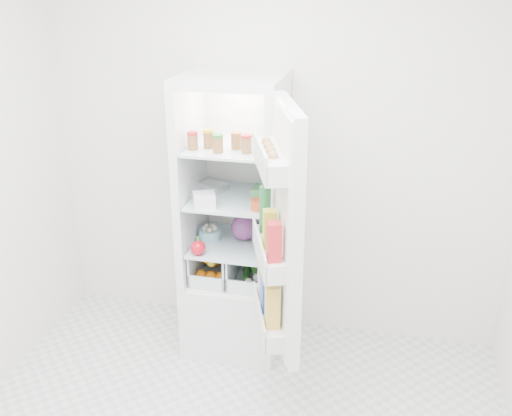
% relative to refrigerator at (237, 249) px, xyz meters
% --- Properties ---
extents(room_walls, '(3.02, 3.02, 2.61)m').
position_rel_refrigerator_xyz_m(room_walls, '(0.20, -1.25, 0.93)').
color(room_walls, silver).
rests_on(room_walls, ground).
extents(refrigerator, '(0.60, 0.60, 1.80)m').
position_rel_refrigerator_xyz_m(refrigerator, '(0.00, 0.00, 0.00)').
color(refrigerator, white).
rests_on(refrigerator, ground).
extents(shelf_low, '(0.49, 0.53, 0.01)m').
position_rel_refrigerator_xyz_m(shelf_low, '(-0.00, -0.06, 0.07)').
color(shelf_low, silver).
rests_on(shelf_low, refrigerator).
extents(shelf_mid, '(0.49, 0.53, 0.02)m').
position_rel_refrigerator_xyz_m(shelf_mid, '(-0.00, -0.06, 0.38)').
color(shelf_mid, silver).
rests_on(shelf_mid, refrigerator).
extents(shelf_top, '(0.49, 0.53, 0.02)m').
position_rel_refrigerator_xyz_m(shelf_top, '(-0.00, -0.06, 0.71)').
color(shelf_top, silver).
rests_on(shelf_top, refrigerator).
extents(crisper_left, '(0.23, 0.46, 0.22)m').
position_rel_refrigerator_xyz_m(crisper_left, '(-0.12, -0.06, -0.06)').
color(crisper_left, silver).
rests_on(crisper_left, refrigerator).
extents(crisper_right, '(0.23, 0.46, 0.22)m').
position_rel_refrigerator_xyz_m(crisper_right, '(0.12, -0.06, -0.06)').
color(crisper_right, silver).
rests_on(crisper_right, refrigerator).
extents(condiment_jars, '(0.38, 0.16, 0.08)m').
position_rel_refrigerator_xyz_m(condiment_jars, '(-0.04, -0.18, 0.76)').
color(condiment_jars, '#B21919').
rests_on(condiment_jars, shelf_top).
extents(squeeze_bottle, '(0.06, 0.06, 0.18)m').
position_rel_refrigerator_xyz_m(squeeze_bottle, '(0.20, 0.10, 0.81)').
color(squeeze_bottle, white).
rests_on(squeeze_bottle, shelf_top).
extents(tub_white, '(0.16, 0.16, 0.08)m').
position_rel_refrigerator_xyz_m(tub_white, '(-0.13, -0.25, 0.43)').
color(tub_white, white).
rests_on(tub_white, shelf_mid).
extents(tin_red, '(0.09, 0.09, 0.06)m').
position_rel_refrigerator_xyz_m(tin_red, '(0.19, -0.22, 0.42)').
color(tin_red, '#C7401D').
rests_on(tin_red, shelf_mid).
extents(foil_tray, '(0.20, 0.18, 0.04)m').
position_rel_refrigerator_xyz_m(foil_tray, '(-0.16, 0.03, 0.41)').
color(foil_tray, silver).
rests_on(foil_tray, shelf_mid).
extents(tub_green, '(0.09, 0.13, 0.08)m').
position_rel_refrigerator_xyz_m(tub_green, '(0.17, -0.05, 0.43)').
color(tub_green, '#3F8C45').
rests_on(tub_green, shelf_mid).
extents(red_cabbage, '(0.17, 0.17, 0.17)m').
position_rel_refrigerator_xyz_m(red_cabbage, '(0.05, -0.00, 0.17)').
color(red_cabbage, '#501B4C').
rests_on(red_cabbage, shelf_low).
extents(bell_pepper, '(0.09, 0.09, 0.09)m').
position_rel_refrigerator_xyz_m(bell_pepper, '(-0.17, -0.28, 0.13)').
color(bell_pepper, red).
rests_on(bell_pepper, shelf_low).
extents(mushroom_bowl, '(0.16, 0.16, 0.07)m').
position_rel_refrigerator_xyz_m(mushroom_bowl, '(-0.17, -0.05, 0.12)').
color(mushroom_bowl, '#8CC1D1').
rests_on(mushroom_bowl, shelf_low).
extents(citrus_pile, '(0.20, 0.31, 0.16)m').
position_rel_refrigerator_xyz_m(citrus_pile, '(-0.13, -0.10, -0.08)').
color(citrus_pile, orange).
rests_on(citrus_pile, refrigerator).
extents(veg_pile, '(0.16, 0.30, 0.10)m').
position_rel_refrigerator_xyz_m(veg_pile, '(0.13, -0.06, -0.10)').
color(veg_pile, '#1B511B').
rests_on(veg_pile, refrigerator).
extents(fridge_door, '(0.35, 0.59, 1.30)m').
position_rel_refrigerator_xyz_m(fridge_door, '(0.40, -0.62, 0.43)').
color(fridge_door, white).
rests_on(fridge_door, refrigerator).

